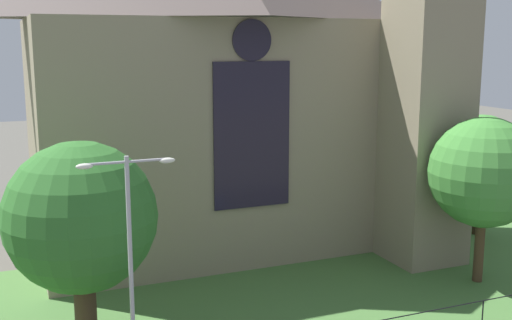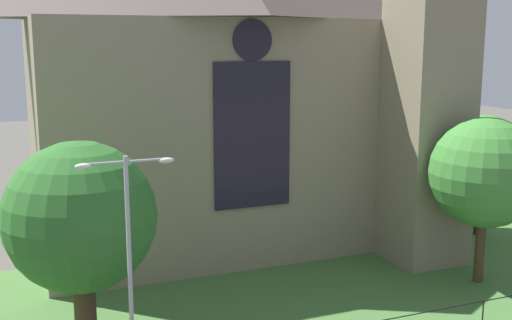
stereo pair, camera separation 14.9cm
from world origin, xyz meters
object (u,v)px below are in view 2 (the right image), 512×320
(tree_right_near, at_px, (485,173))
(tree_left_near, at_px, (80,218))
(church_building, at_px, (232,82))
(streetlamp_near, at_px, (129,250))
(tree_right_far, at_px, (483,154))

(tree_right_near, relative_size, tree_left_near, 1.00)
(church_building, bearing_deg, streetlamp_near, -121.03)
(tree_right_far, xyz_separation_m, tree_right_near, (-5.82, -6.75, 0.53))
(streetlamp_near, bearing_deg, tree_right_near, 12.60)
(tree_right_far, xyz_separation_m, streetlamp_near, (-25.27, -11.10, 0.17))
(tree_right_near, distance_m, tree_left_near, 20.62)
(tree_right_far, distance_m, tree_right_near, 8.93)
(tree_right_near, xyz_separation_m, tree_left_near, (-20.62, -0.42, -0.13))
(tree_right_far, xyz_separation_m, tree_left_near, (-26.44, -7.17, 0.40))
(church_building, distance_m, tree_left_near, 16.69)
(tree_left_near, relative_size, streetlamp_near, 1.00)
(tree_left_near, height_order, streetlamp_near, tree_left_near)
(tree_right_far, bearing_deg, church_building, 162.95)
(streetlamp_near, bearing_deg, church_building, 58.97)
(church_building, height_order, tree_right_far, church_building)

